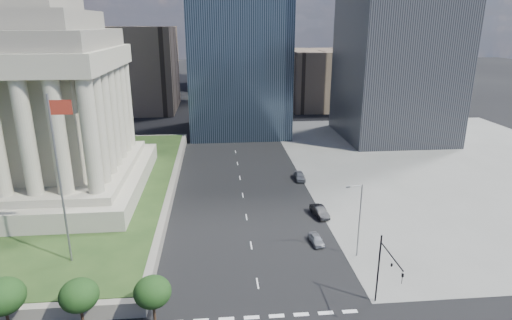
{
  "coord_description": "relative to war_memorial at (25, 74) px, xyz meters",
  "views": [
    {
      "loc": [
        -4.21,
        -22.91,
        28.94
      ],
      "look_at": [
        -0.25,
        19.33,
        15.36
      ],
      "focal_mm": 30.0,
      "sensor_mm": 36.0,
      "label": 1
    }
  ],
  "objects": [
    {
      "name": "ground",
      "position": [
        34.0,
        52.0,
        -21.4
      ],
      "size": [
        500.0,
        500.0,
        0.0
      ],
      "primitive_type": "plane",
      "color": "black",
      "rests_on": "ground"
    },
    {
      "name": "sidewalk_ne",
      "position": [
        80.0,
        12.0,
        -21.38
      ],
      "size": [
        68.0,
        90.0,
        0.03
      ],
      "primitive_type": "cube",
      "color": "slate",
      "rests_on": "ground"
    },
    {
      "name": "war_memorial",
      "position": [
        0.0,
        0.0,
        0.0
      ],
      "size": [
        34.0,
        34.0,
        39.0
      ],
      "primitive_type": null,
      "color": "#9F9B86",
      "rests_on": "plaza_lawn"
    },
    {
      "name": "flagpole",
      "position": [
        12.17,
        -24.0,
        -8.29
      ],
      "size": [
        2.52,
        0.24,
        20.0
      ],
      "color": "slate",
      "rests_on": "plaza_lawn"
    },
    {
      "name": "midrise_glass",
      "position": [
        36.0,
        47.0,
        8.6
      ],
      "size": [
        26.0,
        26.0,
        60.0
      ],
      "primitive_type": "cube",
      "color": "black",
      "rests_on": "ground"
    },
    {
      "name": "building_filler_ne",
      "position": [
        66.0,
        82.0,
        -11.4
      ],
      "size": [
        20.0,
        30.0,
        20.0
      ],
      "primitive_type": "cube",
      "color": "brown",
      "rests_on": "ground"
    },
    {
      "name": "building_filler_nw",
      "position": [
        4.0,
        82.0,
        -7.4
      ],
      "size": [
        24.0,
        30.0,
        28.0
      ],
      "primitive_type": "cube",
      "color": "brown",
      "rests_on": "ground"
    },
    {
      "name": "traffic_signal_ne",
      "position": [
        46.5,
        -34.3,
        -16.15
      ],
      "size": [
        0.3,
        5.74,
        8.0
      ],
      "color": "black",
      "rests_on": "ground"
    },
    {
      "name": "street_lamp_north",
      "position": [
        47.33,
        -23.0,
        -15.74
      ],
      "size": [
        2.13,
        0.22,
        10.0
      ],
      "color": "slate",
      "rests_on": "ground"
    },
    {
      "name": "parked_sedan_near",
      "position": [
        43.0,
        -19.28,
        -20.76
      ],
      "size": [
        3.85,
        1.82,
        1.27
      ],
      "primitive_type": "imported",
      "rotation": [
        0.0,
        0.0,
        0.09
      ],
      "color": "#989AA0",
      "rests_on": "ground"
    },
    {
      "name": "parked_sedan_mid",
      "position": [
        45.5,
        -10.62,
        -20.62
      ],
      "size": [
        4.93,
        2.41,
        1.56
      ],
      "primitive_type": "imported",
      "rotation": [
        0.0,
        0.0,
        0.17
      ],
      "color": "black",
      "rests_on": "ground"
    },
    {
      "name": "parked_sedan_far",
      "position": [
        45.5,
        5.78,
        -20.61
      ],
      "size": [
        1.95,
        4.66,
        1.58
      ],
      "primitive_type": "imported",
      "rotation": [
        0.0,
        0.0,
        -0.02
      ],
      "color": "slate",
      "rests_on": "ground"
    }
  ]
}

